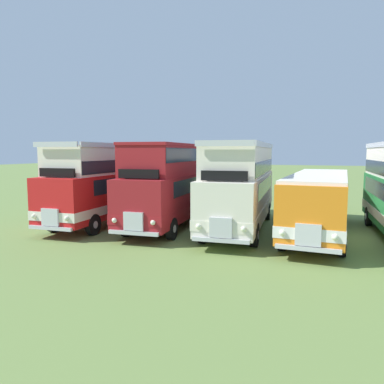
# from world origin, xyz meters

# --- Properties ---
(ground_plane) EXTENTS (200.00, 200.00, 0.00)m
(ground_plane) POSITION_xyz_m (0.00, 0.00, 0.00)
(ground_plane) COLOR olive
(bus_first_in_row) EXTENTS (2.79, 10.68, 4.52)m
(bus_first_in_row) POSITION_xyz_m (-13.55, 0.14, 2.36)
(bus_first_in_row) COLOR red
(bus_first_in_row) RESTS_ON ground
(bus_second_in_row) EXTENTS (3.14, 10.61, 4.49)m
(bus_second_in_row) POSITION_xyz_m (-9.68, 0.44, 2.47)
(bus_second_in_row) COLOR maroon
(bus_second_in_row) RESTS_ON ground
(bus_third_in_row) EXTENTS (3.11, 10.31, 4.52)m
(bus_third_in_row) POSITION_xyz_m (-5.81, 0.27, 2.36)
(bus_third_in_row) COLOR silver
(bus_third_in_row) RESTS_ON ground
(bus_fourth_in_row) EXTENTS (3.15, 11.01, 2.99)m
(bus_fourth_in_row) POSITION_xyz_m (-1.93, 0.37, 1.76)
(bus_fourth_in_row) COLOR orange
(bus_fourth_in_row) RESTS_ON ground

